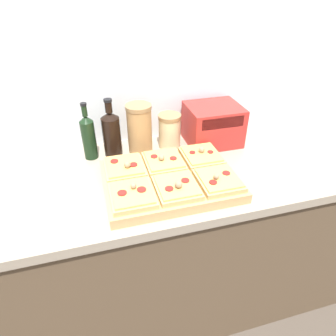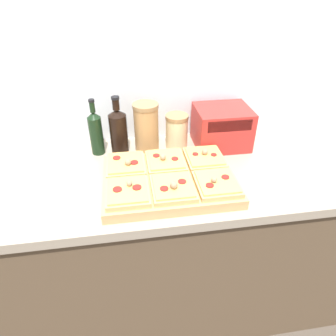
% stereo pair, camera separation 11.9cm
% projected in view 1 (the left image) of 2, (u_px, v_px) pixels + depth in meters
% --- Properties ---
extents(wall_back, '(6.00, 0.06, 2.50)m').
position_uv_depth(wall_back, '(143.00, 65.00, 1.37)').
color(wall_back, silver).
rests_on(wall_back, ground_plane).
extents(kitchen_counter, '(2.63, 0.67, 0.90)m').
position_uv_depth(kitchen_counter, '(164.00, 243.00, 1.53)').
color(kitchen_counter, brown).
rests_on(kitchen_counter, ground_plane).
extents(cutting_board, '(0.52, 0.38, 0.04)m').
position_uv_depth(cutting_board, '(170.00, 180.00, 1.19)').
color(cutting_board, tan).
rests_on(cutting_board, kitchen_counter).
extents(pizza_slice_back_left, '(0.16, 0.17, 0.05)m').
position_uv_depth(pizza_slice_back_left, '(124.00, 167.00, 1.21)').
color(pizza_slice_back_left, tan).
rests_on(pizza_slice_back_left, cutting_board).
extents(pizza_slice_back_center, '(0.16, 0.17, 0.05)m').
position_uv_depth(pizza_slice_back_center, '(164.00, 161.00, 1.25)').
color(pizza_slice_back_center, tan).
rests_on(pizza_slice_back_center, cutting_board).
extents(pizza_slice_back_right, '(0.16, 0.17, 0.05)m').
position_uv_depth(pizza_slice_back_right, '(201.00, 156.00, 1.28)').
color(pizza_slice_back_right, tan).
rests_on(pizza_slice_back_right, cutting_board).
extents(pizza_slice_front_left, '(0.16, 0.17, 0.05)m').
position_uv_depth(pizza_slice_front_left, '(132.00, 195.00, 1.06)').
color(pizza_slice_front_left, tan).
rests_on(pizza_slice_front_left, cutting_board).
extents(pizza_slice_front_center, '(0.16, 0.17, 0.06)m').
position_uv_depth(pizza_slice_front_center, '(177.00, 187.00, 1.10)').
color(pizza_slice_front_center, tan).
rests_on(pizza_slice_front_center, cutting_board).
extents(pizza_slice_front_right, '(0.16, 0.17, 0.05)m').
position_uv_depth(pizza_slice_front_right, '(219.00, 180.00, 1.14)').
color(pizza_slice_front_right, tan).
rests_on(pizza_slice_front_right, cutting_board).
extents(olive_oil_bottle, '(0.06, 0.06, 0.26)m').
position_uv_depth(olive_oil_bottle, '(89.00, 136.00, 1.32)').
color(olive_oil_bottle, black).
rests_on(olive_oil_bottle, kitchen_counter).
extents(wine_bottle, '(0.08, 0.08, 0.27)m').
position_uv_depth(wine_bottle, '(112.00, 133.00, 1.34)').
color(wine_bottle, black).
rests_on(wine_bottle, kitchen_counter).
extents(grain_jar_tall, '(0.12, 0.12, 0.23)m').
position_uv_depth(grain_jar_tall, '(140.00, 129.00, 1.37)').
color(grain_jar_tall, '#AD7F4C').
rests_on(grain_jar_tall, kitchen_counter).
extents(grain_jar_short, '(0.11, 0.11, 0.17)m').
position_uv_depth(grain_jar_short, '(170.00, 131.00, 1.42)').
color(grain_jar_short, beige).
rests_on(grain_jar_short, kitchen_counter).
extents(toaster_oven, '(0.28, 0.22, 0.19)m').
position_uv_depth(toaster_oven, '(213.00, 124.00, 1.45)').
color(toaster_oven, red).
rests_on(toaster_oven, kitchen_counter).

